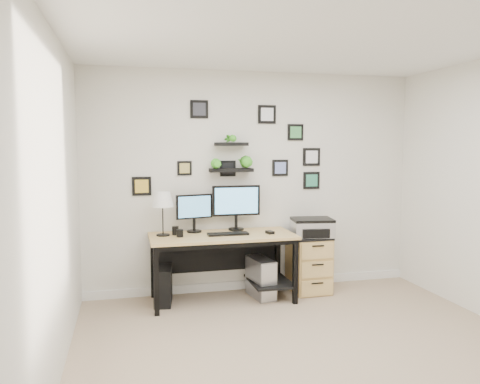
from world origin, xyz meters
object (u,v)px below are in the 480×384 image
object	(u,v)px
mug	(180,233)
monitor_left	(194,210)
desk	(225,245)
file_cabinet	(309,263)
monitor_right	(236,204)
printer	(312,227)
pc_tower_black	(163,285)
table_lamp	(163,200)
pc_tower_grey	(261,278)

from	to	relation	value
mug	monitor_left	bearing A→B (deg)	50.88
desk	file_cabinet	bearing A→B (deg)	3.22
monitor_right	printer	size ratio (longest dim) A/B	1.11
printer	pc_tower_black	bearing A→B (deg)	179.87
desk	table_lamp	xyz separation A→B (m)	(-0.68, 0.07, 0.51)
pc_tower_black	monitor_left	bearing A→B (deg)	31.19
monitor_right	monitor_left	bearing A→B (deg)	-178.20
pc_tower_grey	monitor_right	bearing A→B (deg)	137.58
monitor_right	file_cabinet	xyz separation A→B (m)	(0.86, -0.14, -0.73)
mug	pc_tower_black	bearing A→B (deg)	156.96
pc_tower_black	file_cabinet	xyz separation A→B (m)	(1.73, 0.04, 0.13)
table_lamp	pc_tower_black	distance (m)	0.94
desk	pc_tower_grey	xyz separation A→B (m)	(0.42, -0.02, -0.40)
monitor_right	printer	world-z (taller)	monitor_right
mug	printer	bearing A→B (deg)	2.70
pc_tower_grey	monitor_left	bearing A→B (deg)	164.54
mug	file_cabinet	distance (m)	1.61
monitor_right	pc_tower_black	bearing A→B (deg)	-168.66
monitor_right	pc_tower_black	xyz separation A→B (m)	(-0.87, -0.17, -0.86)
file_cabinet	desk	bearing A→B (deg)	-176.78
file_cabinet	printer	distance (m)	0.44
printer	monitor_left	bearing A→B (deg)	173.23
monitor_left	printer	distance (m)	1.40
desk	monitor_right	bearing A→B (deg)	48.04
desk	file_cabinet	distance (m)	1.08
monitor_right	pc_tower_grey	xyz separation A→B (m)	(0.24, -0.22, -0.84)
mug	desk	bearing A→B (deg)	6.16
desk	mug	distance (m)	0.54
printer	pc_tower_grey	bearing A→B (deg)	-176.42
pc_tower_black	file_cabinet	world-z (taller)	file_cabinet
pc_tower_black	file_cabinet	distance (m)	1.73
desk	monitor_right	xyz separation A→B (m)	(0.18, 0.20, 0.44)
desk	table_lamp	world-z (taller)	table_lamp
table_lamp	printer	distance (m)	1.77
desk	monitor_left	bearing A→B (deg)	150.23
file_cabinet	pc_tower_black	bearing A→B (deg)	-178.82
monitor_right	file_cabinet	bearing A→B (deg)	-9.20
table_lamp	pc_tower_black	bearing A→B (deg)	-105.34
monitor_right	mug	distance (m)	0.78
desk	pc_tower_black	distance (m)	0.81
table_lamp	printer	bearing A→B (deg)	-1.58
pc_tower_black	printer	distance (m)	1.84
monitor_right	pc_tower_grey	bearing A→B (deg)	-42.42
pc_tower_grey	desk	bearing A→B (deg)	177.07
mug	file_cabinet	size ratio (longest dim) A/B	0.12
file_cabinet	printer	world-z (taller)	printer
pc_tower_black	monitor_right	bearing A→B (deg)	19.57
monitor_left	pc_tower_grey	size ratio (longest dim) A/B	0.91
pc_tower_grey	printer	world-z (taller)	printer
pc_tower_black	desk	bearing A→B (deg)	6.35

